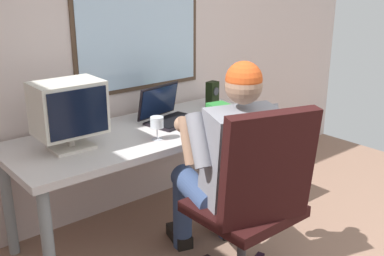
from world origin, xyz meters
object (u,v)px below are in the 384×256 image
at_px(desk, 147,141).
at_px(crt_monitor, 68,109).
at_px(desk_speaker, 212,94).
at_px(book_stack, 219,109).
at_px(wine_glass, 157,124).
at_px(laptop, 167,112).
at_px(office_chair, 255,194).
at_px(person_seated, 229,164).

xyz_separation_m(desk, crt_monitor, (-0.52, -0.01, 0.32)).
bearing_deg(desk_speaker, book_stack, -120.84).
height_order(desk, desk_speaker, desk_speaker).
distance_m(crt_monitor, wine_glass, 0.52).
distance_m(laptop, book_stack, 0.38).
xyz_separation_m(wine_glass, desk_speaker, (0.74, 0.32, -0.00)).
relative_size(desk, crt_monitor, 4.58).
relative_size(office_chair, laptop, 2.65).
distance_m(person_seated, desk_speaker, 1.00).
relative_size(person_seated, crt_monitor, 3.21).
distance_m(laptop, desk_speaker, 0.47).
relative_size(crt_monitor, desk_speaker, 2.01).
height_order(wine_glass, book_stack, wine_glass).
distance_m(person_seated, wine_glass, 0.52).
relative_size(office_chair, crt_monitor, 2.74).
bearing_deg(desk, office_chair, -88.69).
relative_size(crt_monitor, laptop, 0.97).
distance_m(desk_speaker, book_stack, 0.23).
bearing_deg(wine_glass, laptop, 44.44).
bearing_deg(desk_speaker, wine_glass, -156.56).
relative_size(person_seated, laptop, 3.11).
height_order(office_chair, desk_speaker, office_chair).
xyz_separation_m(office_chair, book_stack, (0.55, 0.87, 0.15)).
bearing_deg(person_seated, desk, 98.03).
bearing_deg(laptop, person_seated, -99.44).
bearing_deg(book_stack, person_seated, -128.50).
xyz_separation_m(crt_monitor, wine_glass, (0.47, -0.19, -0.14)).
distance_m(desk, laptop, 0.27).
distance_m(desk, desk_speaker, 0.72).
bearing_deg(desk, laptop, 17.98).
bearing_deg(laptop, office_chair, -101.02).
bearing_deg(crt_monitor, wine_glass, -21.79).
distance_m(office_chair, person_seated, 0.28).
relative_size(desk_speaker, book_stack, 1.25).
distance_m(person_seated, laptop, 0.76).
distance_m(office_chair, laptop, 1.04).
distance_m(desk, person_seated, 0.67).
distance_m(desk, crt_monitor, 0.61).
distance_m(crt_monitor, book_stack, 1.11).
xyz_separation_m(office_chair, desk_speaker, (0.66, 1.06, 0.21)).
xyz_separation_m(person_seated, wine_glass, (-0.15, 0.47, 0.15)).
xyz_separation_m(office_chair, crt_monitor, (-0.55, 0.92, 0.35)).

